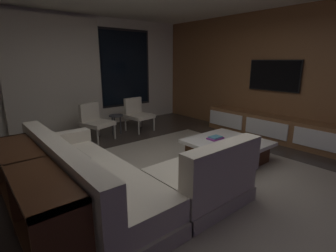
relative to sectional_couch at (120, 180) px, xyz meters
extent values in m
plane|color=#332B26|center=(0.96, 0.04, -0.29)|extent=(9.20, 9.20, 0.00)
cube|color=silver|center=(0.96, 3.70, 1.06)|extent=(6.60, 0.12, 2.70)
cube|color=black|center=(2.26, 3.63, 1.16)|extent=(1.52, 0.02, 2.02)
cube|color=black|center=(2.26, 3.62, 1.16)|extent=(1.40, 0.03, 1.90)
cube|color=beige|center=(0.41, 3.52, 1.01)|extent=(2.10, 0.12, 2.60)
cube|color=brown|center=(4.02, 0.04, 1.06)|extent=(0.12, 7.80, 2.70)
cube|color=gray|center=(1.31, -0.06, -0.28)|extent=(3.20, 3.80, 0.01)
cube|color=#B1A997|center=(-0.24, 0.23, -0.20)|extent=(0.90, 2.50, 0.18)
cube|color=beige|center=(-0.24, 0.23, 0.01)|extent=(0.86, 2.42, 0.24)
cube|color=beige|center=(-0.59, 0.23, 0.33)|extent=(0.20, 2.50, 0.40)
cube|color=beige|center=(-0.24, 1.38, 0.22)|extent=(0.90, 0.20, 0.18)
cube|color=#B1A997|center=(0.74, -0.57, -0.20)|extent=(1.10, 0.90, 0.18)
cube|color=beige|center=(0.74, -0.57, 0.01)|extent=(1.07, 0.86, 0.24)
cube|color=beige|center=(0.74, -0.92, 0.33)|extent=(1.10, 0.20, 0.40)
cube|color=beige|center=(-0.47, 0.78, 0.29)|extent=(0.10, 0.36, 0.36)
cube|color=#B2A893|center=(-0.47, -0.07, 0.29)|extent=(0.10, 0.36, 0.36)
cube|color=#432413|center=(2.03, -0.01, -0.14)|extent=(1.00, 1.00, 0.30)
cube|color=white|center=(2.03, -0.01, 0.04)|extent=(1.16, 1.16, 0.06)
cube|color=#8B348F|center=(1.95, 0.18, 0.08)|extent=(0.27, 0.18, 0.02)
cube|color=teal|center=(1.95, 0.18, 0.11)|extent=(0.21, 0.15, 0.02)
cylinder|color=#B2ADA0|center=(2.22, 2.31, -0.11)|extent=(0.04, 0.04, 0.36)
cylinder|color=#B2ADA0|center=(1.75, 2.25, -0.11)|extent=(0.04, 0.04, 0.36)
cylinder|color=#B2ADA0|center=(2.17, 2.80, -0.11)|extent=(0.04, 0.04, 0.36)
cylinder|color=#B2ADA0|center=(1.69, 2.75, -0.11)|extent=(0.04, 0.04, 0.36)
cube|color=beige|center=(1.96, 2.53, 0.07)|extent=(0.60, 0.62, 0.08)
cube|color=beige|center=(1.93, 2.77, 0.30)|extent=(0.49, 0.13, 0.38)
cylinder|color=#B2ADA0|center=(1.17, 2.32, -0.11)|extent=(0.04, 0.04, 0.36)
cylinder|color=#B2ADA0|center=(0.71, 2.17, -0.11)|extent=(0.04, 0.04, 0.36)
cylinder|color=#B2ADA0|center=(1.02, 2.79, -0.11)|extent=(0.04, 0.04, 0.36)
cylinder|color=#B2ADA0|center=(0.56, 2.65, -0.11)|extent=(0.04, 0.04, 0.36)
cube|color=beige|center=(0.86, 2.48, 0.07)|extent=(0.68, 0.70, 0.08)
cube|color=beige|center=(0.79, 2.71, 0.30)|extent=(0.49, 0.22, 0.38)
cylinder|color=#333338|center=(1.26, 2.59, -0.06)|extent=(0.03, 0.03, 0.46)
cylinder|color=#333338|center=(1.46, 2.59, -0.06)|extent=(0.03, 0.03, 0.46)
cylinder|color=#333338|center=(1.36, 2.69, -0.06)|extent=(0.03, 0.03, 0.46)
cylinder|color=#333338|center=(1.36, 2.59, 0.16)|extent=(0.32, 0.32, 0.02)
cube|color=brown|center=(3.74, 0.14, -0.03)|extent=(0.44, 3.10, 0.52)
cube|color=white|center=(3.51, -0.91, 0.00)|extent=(0.02, 0.93, 0.33)
cube|color=white|center=(3.51, 0.14, 0.00)|extent=(0.02, 0.93, 0.33)
cube|color=white|center=(3.51, 1.18, 0.00)|extent=(0.02, 0.93, 0.33)
cube|color=#352214|center=(3.70, -0.72, -0.17)|extent=(0.33, 0.68, 0.19)
cube|color=#C04844|center=(3.70, -0.98, -0.18)|extent=(0.03, 0.04, 0.17)
cube|color=gray|center=(3.70, -0.85, -0.18)|extent=(0.03, 0.04, 0.18)
cube|color=#CD5B6C|center=(3.70, -0.72, -0.17)|extent=(0.03, 0.04, 0.19)
cube|color=#D0A2D2|center=(3.70, -0.59, -0.18)|extent=(0.03, 0.04, 0.17)
cube|color=#4F4E5B|center=(3.70, -0.46, -0.17)|extent=(0.03, 0.04, 0.18)
cube|color=black|center=(3.92, 0.29, 1.06)|extent=(0.04, 1.12, 0.65)
cube|color=black|center=(3.91, 0.29, 1.06)|extent=(0.05, 1.08, 0.61)
cube|color=#432413|center=(-0.91, 0.13, 0.43)|extent=(0.40, 2.10, 0.04)
cube|color=#432413|center=(-0.91, 0.13, -0.15)|extent=(0.38, 2.04, 0.03)
cube|color=#432413|center=(-0.91, 1.16, 0.08)|extent=(0.40, 0.04, 0.74)
cube|color=#432413|center=(-0.91, 0.13, 0.08)|extent=(0.38, 0.03, 0.74)
cube|color=silver|center=(-0.90, -0.70, -0.02)|extent=(0.18, 0.04, 0.22)
cube|color=white|center=(-0.92, -0.46, -0.01)|extent=(0.18, 0.04, 0.26)
cube|color=white|center=(-0.91, -0.22, 0.00)|extent=(0.18, 0.04, 0.26)
cube|color=silver|center=(-0.91, 0.01, -0.01)|extent=(0.18, 0.04, 0.25)
cube|color=silver|center=(-0.90, 0.25, -0.02)|extent=(0.18, 0.04, 0.22)
cube|color=white|center=(-0.91, 0.48, 0.00)|extent=(0.18, 0.04, 0.27)
cube|color=silver|center=(-0.91, 0.72, -0.02)|extent=(0.18, 0.04, 0.23)
cube|color=silver|center=(-0.91, 0.96, -0.01)|extent=(0.18, 0.04, 0.25)
camera|label=1|loc=(-1.30, -2.45, 1.37)|focal=26.93mm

